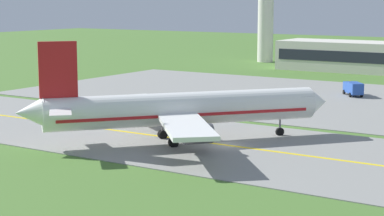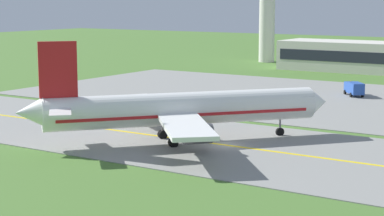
# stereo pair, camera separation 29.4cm
# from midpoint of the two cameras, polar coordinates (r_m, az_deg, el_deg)

# --- Properties ---
(ground_plane) EXTENTS (500.00, 500.00, 0.00)m
(ground_plane) POSITION_cam_midpoint_polar(r_m,az_deg,el_deg) (81.00, 2.95, -3.23)
(ground_plane) COLOR #47702D
(taxiway_strip) EXTENTS (240.00, 28.00, 0.10)m
(taxiway_strip) POSITION_cam_midpoint_polar(r_m,az_deg,el_deg) (80.99, 2.95, -3.19)
(taxiway_strip) COLOR gray
(taxiway_strip) RESTS_ON ground
(taxiway_centreline) EXTENTS (220.00, 0.60, 0.01)m
(taxiway_centreline) POSITION_cam_midpoint_polar(r_m,az_deg,el_deg) (80.98, 2.95, -3.15)
(taxiway_centreline) COLOR yellow
(taxiway_centreline) RESTS_ON taxiway_strip
(airplane_lead) EXTENTS (29.59, 32.76, 12.70)m
(airplane_lead) POSITION_cam_midpoint_polar(r_m,az_deg,el_deg) (82.12, -0.98, -0.11)
(airplane_lead) COLOR white
(airplane_lead) RESTS_ON ground
(service_truck_fuel) EXTENTS (5.24, 6.03, 2.60)m
(service_truck_fuel) POSITION_cam_midpoint_polar(r_m,az_deg,el_deg) (125.77, 13.67, 1.66)
(service_truck_fuel) COLOR #264CA5
(service_truck_fuel) RESTS_ON ground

